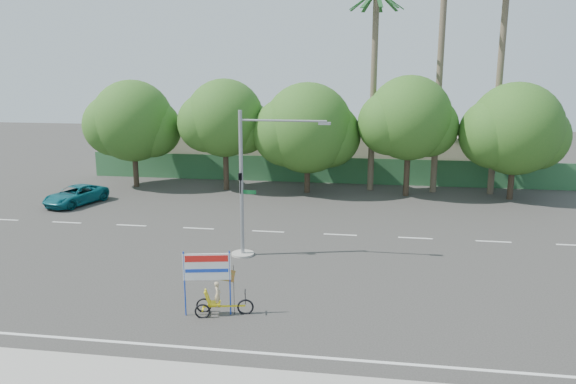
# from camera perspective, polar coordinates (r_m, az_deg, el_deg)

# --- Properties ---
(ground) EXTENTS (120.00, 120.00, 0.00)m
(ground) POSITION_cam_1_polar(r_m,az_deg,el_deg) (23.42, -0.83, -9.91)
(ground) COLOR #33302D
(ground) RESTS_ON ground
(fence) EXTENTS (38.00, 0.08, 2.00)m
(fence) POSITION_cam_1_polar(r_m,az_deg,el_deg) (43.69, 3.81, 2.23)
(fence) COLOR #336B3D
(fence) RESTS_ON ground
(building_left) EXTENTS (12.00, 8.00, 4.00)m
(building_left) POSITION_cam_1_polar(r_m,az_deg,el_deg) (49.71, -7.32, 4.62)
(building_left) COLOR #C1B599
(building_left) RESTS_ON ground
(building_right) EXTENTS (14.00, 8.00, 3.60)m
(building_right) POSITION_cam_1_polar(r_m,az_deg,el_deg) (48.05, 13.86, 3.82)
(building_right) COLOR #C1B599
(building_right) RESTS_ON ground
(tree_far_left) EXTENTS (7.14, 6.00, 7.96)m
(tree_far_left) POSITION_cam_1_polar(r_m,az_deg,el_deg) (43.28, -15.54, 6.72)
(tree_far_left) COLOR #473828
(tree_far_left) RESTS_ON ground
(tree_left) EXTENTS (6.66, 5.60, 8.07)m
(tree_left) POSITION_cam_1_polar(r_m,az_deg,el_deg) (40.90, -6.50, 7.19)
(tree_left) COLOR #473828
(tree_left) RESTS_ON ground
(tree_center) EXTENTS (7.62, 6.40, 7.85)m
(tree_center) POSITION_cam_1_polar(r_m,az_deg,el_deg) (39.83, 1.93, 6.25)
(tree_center) COLOR #473828
(tree_center) RESTS_ON ground
(tree_right) EXTENTS (6.90, 5.80, 8.36)m
(tree_right) POSITION_cam_1_polar(r_m,az_deg,el_deg) (39.55, 12.14, 7.05)
(tree_right) COLOR #473828
(tree_right) RESTS_ON ground
(tree_far_right) EXTENTS (7.38, 6.20, 7.94)m
(tree_far_right) POSITION_cam_1_polar(r_m,az_deg,el_deg) (40.64, 22.04, 5.71)
(tree_far_right) COLOR #473828
(tree_far_right) RESTS_ON ground
(palm_tall) EXTENTS (3.73, 3.79, 17.45)m
(palm_tall) POSITION_cam_1_polar(r_m,az_deg,el_deg) (41.05, 15.32, 14.41)
(palm_tall) COLOR #70604C
(palm_tall) RESTS_ON ground
(palm_mid) EXTENTS (3.73, 3.79, 15.45)m
(palm_mid) POSITION_cam_1_polar(r_m,az_deg,el_deg) (41.65, 20.83, 12.53)
(palm_mid) COLOR #70604C
(palm_mid) RESTS_ON ground
(palm_short) EXTENTS (3.73, 3.79, 14.45)m
(palm_short) POSITION_cam_1_polar(r_m,az_deg,el_deg) (40.79, 8.75, 12.46)
(palm_short) COLOR #70604C
(palm_short) RESTS_ON ground
(traffic_signal) EXTENTS (4.72, 1.10, 7.00)m
(traffic_signal) POSITION_cam_1_polar(r_m,az_deg,el_deg) (26.65, -4.10, -0.50)
(traffic_signal) COLOR gray
(traffic_signal) RESTS_ON ground
(trike_billboard) EXTENTS (2.52, 0.86, 2.51)m
(trike_billboard) POSITION_cam_1_polar(r_m,az_deg,el_deg) (21.05, -7.51, -9.75)
(trike_billboard) COLOR black
(trike_billboard) RESTS_ON ground
(pickup_truck) EXTENTS (3.31, 4.87, 1.24)m
(pickup_truck) POSITION_cam_1_polar(r_m,az_deg,el_deg) (39.49, -20.78, -0.31)
(pickup_truck) COLOR #0F5E69
(pickup_truck) RESTS_ON ground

